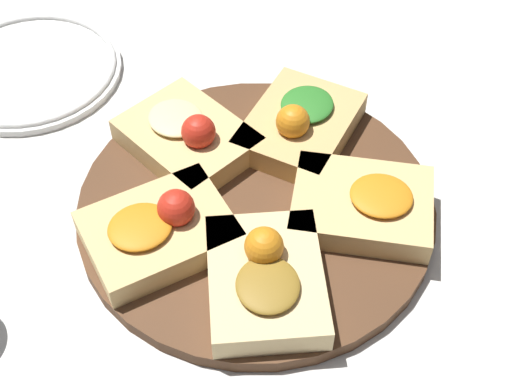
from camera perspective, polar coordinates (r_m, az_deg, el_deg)
name	(u,v)px	position (r m, az deg, el deg)	size (l,w,h in m)	color
ground_plane	(256,211)	(0.84, 0.00, -1.52)	(3.00, 3.00, 0.00)	silver
serving_board	(256,206)	(0.84, 0.00, -1.12)	(0.42, 0.42, 0.02)	#51331E
focaccia_slice_0	(300,124)	(0.89, 3.51, 5.44)	(0.17, 0.19, 0.06)	tan
focaccia_slice_1	(188,136)	(0.88, -5.50, 4.47)	(0.16, 0.13, 0.06)	#DBB775
focaccia_slice_2	(159,229)	(0.79, -7.75, -2.96)	(0.15, 0.18, 0.06)	#DBB775
focaccia_slice_3	(266,277)	(0.74, 0.78, -6.82)	(0.20, 0.19, 0.06)	#E5C689
focaccia_slice_4	(363,205)	(0.81, 8.57, -1.01)	(0.19, 0.19, 0.04)	#DBB775
plate_left	(30,70)	(1.06, -17.62, 9.32)	(0.25, 0.25, 0.02)	white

